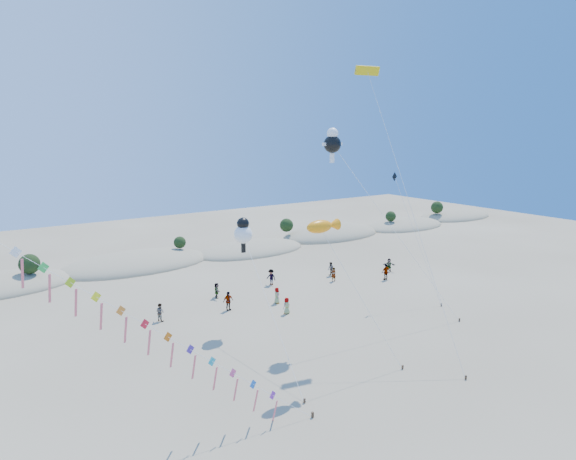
{
  "coord_description": "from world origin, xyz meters",
  "views": [
    {
      "loc": [
        -16.71,
        -14.44,
        16.47
      ],
      "look_at": [
        2.32,
        14.0,
        9.58
      ],
      "focal_mm": 30.0,
      "sensor_mm": 36.0,
      "label": 1
    }
  ],
  "objects": [
    {
      "name": "dark_kite",
      "position": [
        19.17,
        17.81,
        8.63
      ],
      "size": [
        2.11,
        5.51,
        12.72
      ],
      "color": "#3F2D1E",
      "rests_on": "ground"
    },
    {
      "name": "cartoon_kite_low",
      "position": [
        2.26,
        20.72,
        8.27
      ],
      "size": [
        3.83,
        13.98,
        9.55
      ],
      "color": "#3F2D1E",
      "rests_on": "ground"
    },
    {
      "name": "dune_ridge",
      "position": [
        1.06,
        45.14,
        0.11
      ],
      "size": [
        145.3,
        11.49,
        5.57
      ],
      "color": "gray",
      "rests_on": "ground"
    },
    {
      "name": "cartoon_kite_high",
      "position": [
        8.41,
        16.55,
        15.74
      ],
      "size": [
        11.17,
        6.68,
        16.94
      ],
      "color": "#3F2D1E",
      "rests_on": "ground"
    },
    {
      "name": "parafoil_kite",
      "position": [
        11.07,
        15.34,
        20.9
      ],
      "size": [
        2.16,
        12.29,
        21.81
      ],
      "color": "#3F2D1E",
      "rests_on": "ground"
    },
    {
      "name": "beachgoers",
      "position": [
        11.02,
        25.92,
        0.85
      ],
      "size": [
        29.57,
        9.13,
        1.85
      ],
      "color": "slate",
      "rests_on": "ground"
    },
    {
      "name": "fish_kite",
      "position": [
        2.86,
        10.56,
        10.33
      ],
      "size": [
        6.14,
        3.8,
        10.81
      ],
      "color": "#3F2D1E",
      "rests_on": "ground"
    }
  ]
}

